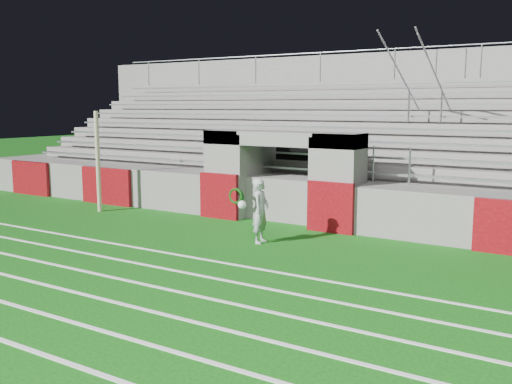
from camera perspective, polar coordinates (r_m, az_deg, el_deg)
The scene contains 6 objects.
ground at distance 13.69m, azimuth -4.71°, elevation -5.45°, with size 90.00×90.00×0.00m, color #0E520D.
field_post at distance 18.59m, azimuth -15.53°, elevation 2.94°, with size 0.13×0.13×3.17m, color tan.
field_markings at distance 10.28m, azimuth -21.83°, elevation -10.82°, with size 28.00×8.09×0.01m.
stadium_structure at distance 20.32m, azimuth 8.75°, elevation 3.35°, with size 26.00×8.48×5.42m.
goalkeeper_with_ball at distance 13.86m, azimuth 0.43°, elevation -1.88°, with size 0.69×0.70×1.59m.
hose_coil at distance 16.55m, azimuth -1.97°, elevation -0.43°, with size 0.49×0.14×0.51m.
Camera 1 is at (7.93, -10.65, 3.32)m, focal length 40.00 mm.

